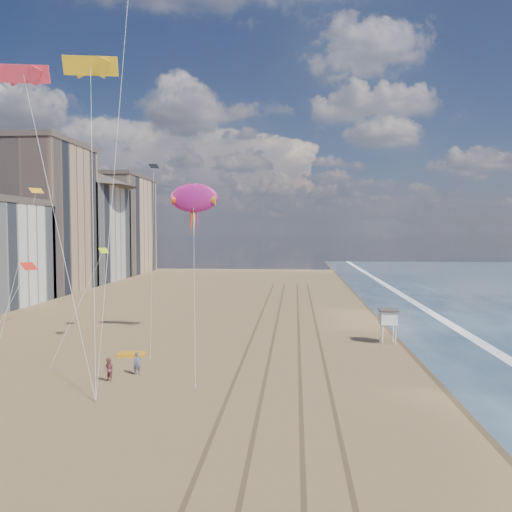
# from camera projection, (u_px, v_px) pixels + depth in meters

# --- Properties ---
(ground) EXTENTS (260.00, 260.00, 0.00)m
(ground) POSITION_uv_depth(u_px,v_px,m) (211.00, 508.00, 21.38)
(ground) COLOR brown
(ground) RESTS_ON ground
(wet_sand) EXTENTS (260.00, 260.00, 0.00)m
(wet_sand) POSITION_uv_depth(u_px,v_px,m) (424.00, 330.00, 59.70)
(wet_sand) COLOR #42301E
(wet_sand) RESTS_ON ground
(foam) EXTENTS (260.00, 260.00, 0.00)m
(foam) POSITION_uv_depth(u_px,v_px,m) (460.00, 330.00, 59.37)
(foam) COLOR white
(foam) RESTS_ON ground
(tracks) EXTENTS (7.68, 120.00, 0.01)m
(tracks) POSITION_uv_depth(u_px,v_px,m) (285.00, 347.00, 51.05)
(tracks) COLOR brown
(tracks) RESTS_ON ground
(buildings) EXTENTS (34.72, 131.35, 29.00)m
(buildings) POSITION_uv_depth(u_px,v_px,m) (21.00, 221.00, 89.58)
(buildings) COLOR #C6B284
(buildings) RESTS_ON ground
(lifeguard_stand) EXTENTS (1.99, 1.99, 3.59)m
(lifeguard_stand) POSITION_uv_depth(u_px,v_px,m) (388.00, 317.00, 52.37)
(lifeguard_stand) COLOR white
(lifeguard_stand) RESTS_ON ground
(grounded_kite) EXTENTS (2.45, 1.61, 0.27)m
(grounded_kite) POSITION_uv_depth(u_px,v_px,m) (131.00, 354.00, 47.37)
(grounded_kite) COLOR orange
(grounded_kite) RESTS_ON ground
(show_kite) EXTENTS (4.88, 9.38, 23.04)m
(show_kite) POSITION_uv_depth(u_px,v_px,m) (194.00, 198.00, 54.82)
(show_kite) COLOR #A11871
(show_kite) RESTS_ON ground
(kite_flyer_a) EXTENTS (0.80, 0.70, 1.84)m
(kite_flyer_a) POSITION_uv_depth(u_px,v_px,m) (137.00, 363.00, 41.17)
(kite_flyer_a) COLOR #54576C
(kite_flyer_a) RESTS_ON ground
(kite_flyer_b) EXTENTS (1.15, 1.07, 1.88)m
(kite_flyer_b) POSITION_uv_depth(u_px,v_px,m) (109.00, 370.00, 39.17)
(kite_flyer_b) COLOR #974D4E
(kite_flyer_b) RESTS_ON ground
(parafoils) EXTENTS (15.39, 2.45, 9.92)m
(parafoils) POSITION_uv_depth(u_px,v_px,m) (90.00, 31.00, 45.57)
(parafoils) COLOR black
(parafoils) RESTS_ON ground
(small_kites) EXTENTS (10.16, 11.72, 10.47)m
(small_kites) POSITION_uv_depth(u_px,v_px,m) (76.00, 219.00, 47.18)
(small_kites) COLOR black
(small_kites) RESTS_ON ground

